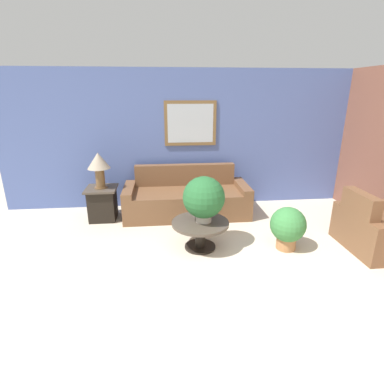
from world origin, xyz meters
TOP-DOWN VIEW (x-y plane):
  - ground_plane at (0.00, 0.00)m, footprint 20.00×20.00m
  - wall_back at (-0.01, 3.38)m, footprint 7.66×0.09m
  - couch_main at (-0.38, 2.82)m, footprint 2.26×0.91m
  - armchair at (2.26, 1.23)m, footprint 0.91×1.02m
  - coffee_table at (-0.29, 1.51)m, footprint 0.83×0.83m
  - side_table at (-1.89, 2.73)m, footprint 0.53×0.53m
  - table_lamp at (-1.89, 2.73)m, footprint 0.38×0.38m
  - potted_plant_on_table at (-0.24, 1.53)m, footprint 0.60×0.60m
  - potted_plant_floor at (0.96, 1.36)m, footprint 0.51×0.51m

SIDE VIEW (x-z plane):
  - ground_plane at x=0.00m, z-range 0.00..0.00m
  - armchair at x=2.26m, z-range -0.15..0.73m
  - couch_main at x=-0.38m, z-range -0.14..0.73m
  - coffee_table at x=-0.29m, z-range 0.09..0.51m
  - side_table at x=-1.89m, z-range 0.01..0.60m
  - potted_plant_floor at x=0.96m, z-range 0.03..0.67m
  - potted_plant_on_table at x=-0.24m, z-range 0.44..1.10m
  - table_lamp at x=-1.89m, z-range 0.71..1.33m
  - wall_back at x=-0.01m, z-range 0.01..2.61m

